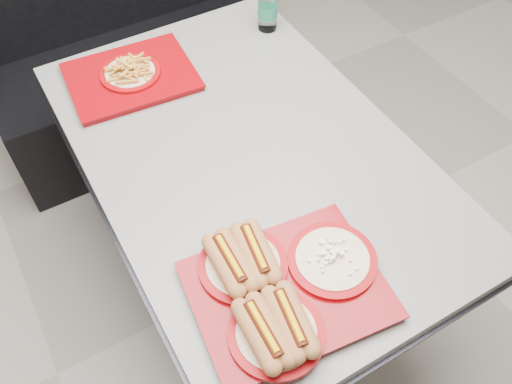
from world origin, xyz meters
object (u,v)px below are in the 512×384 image
tray_far (131,74)px  diner_table (249,185)px  tray_near (280,288)px  water_bottle (268,4)px  booth_bench (131,50)px

tray_far → diner_table: bearing=-69.3°
diner_table → tray_near: tray_near is taller
diner_table → tray_far: 0.54m
diner_table → water_bottle: water_bottle is taller
booth_bench → water_bottle: bearing=-58.5°
tray_far → water_bottle: 0.55m
booth_bench → diner_table: bearing=-90.0°
water_bottle → tray_far: bearing=-177.5°
tray_near → water_bottle: 1.10m
booth_bench → water_bottle: (0.36, -0.59, 0.45)m
booth_bench → tray_near: size_ratio=2.73×
tray_near → tray_far: 0.93m
booth_bench → tray_near: bearing=-96.3°
tray_near → water_bottle: size_ratio=2.20×
diner_table → tray_near: 0.53m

